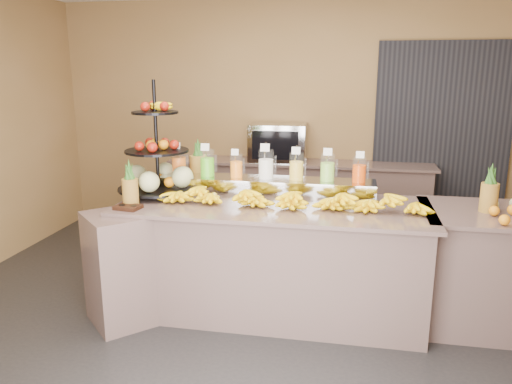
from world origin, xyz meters
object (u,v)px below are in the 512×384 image
(pitcher_tray, at_px, (266,187))
(banana_heap, at_px, (292,197))
(fruit_stand, at_px, (163,166))
(condiment_caddy, at_px, (128,207))
(oven_warmer, at_px, (278,142))

(pitcher_tray, distance_m, banana_heap, 0.41)
(fruit_stand, bearing_deg, banana_heap, 3.94)
(pitcher_tray, bearing_deg, fruit_stand, -171.52)
(pitcher_tray, distance_m, condiment_caddy, 1.17)
(fruit_stand, distance_m, oven_warmer, 1.95)
(pitcher_tray, bearing_deg, oven_warmer, 94.89)
(fruit_stand, distance_m, condiment_caddy, 0.56)
(fruit_stand, bearing_deg, condiment_caddy, -88.54)
(pitcher_tray, height_order, oven_warmer, oven_warmer)
(oven_warmer, bearing_deg, pitcher_tray, -86.75)
(pitcher_tray, distance_m, fruit_stand, 0.90)
(banana_heap, bearing_deg, oven_warmer, 101.53)
(banana_heap, bearing_deg, pitcher_tray, 129.61)
(oven_warmer, bearing_deg, fruit_stand, -113.84)
(banana_heap, relative_size, condiment_caddy, 11.23)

